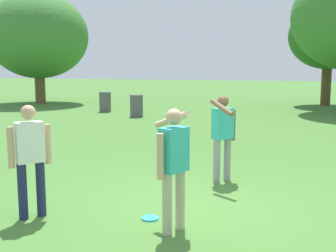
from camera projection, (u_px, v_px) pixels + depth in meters
The scene contains 9 objects.
ground_plane at pixel (193, 208), 6.48m from camera, with size 120.00×120.00×0.00m, color #447530.
person_thrower at pixel (30, 154), 5.94m from camera, with size 0.42×0.50×1.64m.
person_catcher at pixel (223, 132), 7.85m from camera, with size 0.51×0.84×1.64m.
person_bystander at pixel (173, 161), 5.43m from camera, with size 0.60×0.79×1.64m.
frisbee at pixel (150, 218), 6.00m from camera, with size 0.25×0.25×0.03m, color #2D9EDB.
trash_can_beside_table at pixel (137, 106), 18.19m from camera, with size 0.59×0.59×0.96m.
trash_can_further_along at pixel (105, 102), 20.20m from camera, with size 0.59×0.59×0.96m.
tree_tall_left at pixel (38, 36), 24.31m from camera, with size 5.81×5.81×6.41m.
tree_broad_center at pixel (329, 36), 22.98m from camera, with size 4.33×4.33×5.71m.
Camera 1 is at (1.58, -6.05, 2.17)m, focal length 44.64 mm.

